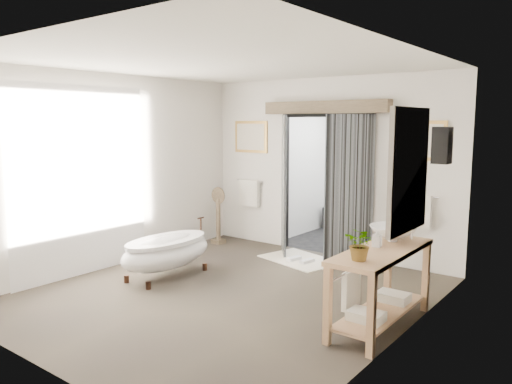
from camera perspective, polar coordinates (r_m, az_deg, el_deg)
ground_plane at (r=6.54m, az=-3.26°, el=-11.50°), size 5.00×5.00×0.00m
room_shell at (r=6.10m, az=-4.42°, el=4.94°), size 4.52×5.02×2.91m
shower_room at (r=9.64m, az=12.35°, el=0.18°), size 2.22×2.01×2.51m
back_wall_dressing at (r=8.08m, az=7.42°, el=3.53°), size 3.82×0.73×2.52m
clawfoot_tub at (r=7.23m, az=-10.16°, el=-6.69°), size 0.68×1.53×0.75m
vanity at (r=5.55m, az=13.83°, el=-9.81°), size 0.57×1.60×0.85m
pedestal_mirror at (r=9.04m, az=-4.32°, el=-3.13°), size 0.30×0.20×1.03m
rug at (r=8.06m, az=5.06°, el=-7.70°), size 1.36×1.08×0.01m
slippers at (r=7.93m, az=5.11°, el=-7.72°), size 0.38×0.27×0.05m
basin at (r=5.83m, az=15.37°, el=-4.59°), size 0.69×0.69×0.18m
plant at (r=4.93m, az=11.90°, el=-5.86°), size 0.32×0.29×0.33m
soap_bottle_a at (r=5.52m, az=13.67°, el=-5.10°), size 0.10×0.10×0.20m
soap_bottle_b at (r=6.03m, az=15.70°, el=-4.17°), size 0.15×0.15×0.18m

